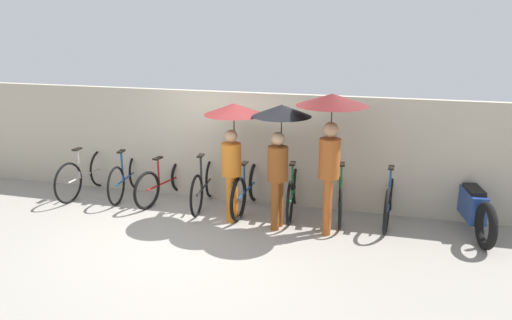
{
  "coord_description": "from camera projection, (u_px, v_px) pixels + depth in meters",
  "views": [
    {
      "loc": [
        2.68,
        -6.59,
        3.24
      ],
      "look_at": [
        0.63,
        0.99,
        1.0
      ],
      "focal_mm": 35.0,
      "sensor_mm": 36.0,
      "label": 1
    }
  ],
  "objects": [
    {
      "name": "pedestrian_leading",
      "position": [
        233.0,
        130.0,
        7.97
      ],
      "size": [
        0.97,
        0.97,
        1.94
      ],
      "rotation": [
        0.0,
        0.0,
        -0.05
      ],
      "color": "#C66B1E",
      "rests_on": "ground"
    },
    {
      "name": "parked_bicycle_1",
      "position": [
        127.0,
        176.0,
        9.35
      ],
      "size": [
        0.44,
        1.66,
        0.99
      ],
      "rotation": [
        0.0,
        0.0,
        1.68
      ],
      "color": "black",
      "rests_on": "ground"
    },
    {
      "name": "parked_bicycle_4",
      "position": [
        248.0,
        189.0,
        8.66
      ],
      "size": [
        0.44,
        1.75,
        1.07
      ],
      "rotation": [
        0.0,
        0.0,
        1.55
      ],
      "color": "black",
      "rests_on": "ground"
    },
    {
      "name": "pedestrian_trailing",
      "position": [
        331.0,
        123.0,
        7.44
      ],
      "size": [
        1.09,
        1.09,
        2.16
      ],
      "rotation": [
        0.0,
        0.0,
        0.07
      ],
      "color": "#9E4C1E",
      "rests_on": "ground"
    },
    {
      "name": "parked_bicycle_5",
      "position": [
        293.0,
        192.0,
        8.51
      ],
      "size": [
        0.44,
        1.7,
        1.0
      ],
      "rotation": [
        0.0,
        0.0,
        1.66
      ],
      "color": "black",
      "rests_on": "ground"
    },
    {
      "name": "parked_bicycle_2",
      "position": [
        166.0,
        181.0,
        9.14
      ],
      "size": [
        0.55,
        1.69,
        0.97
      ],
      "rotation": [
        0.0,
        0.0,
        1.35
      ],
      "color": "black",
      "rests_on": "ground"
    },
    {
      "name": "pedestrian_center",
      "position": [
        280.0,
        134.0,
        7.66
      ],
      "size": [
        0.92,
        0.92,
        1.97
      ],
      "rotation": [
        0.0,
        0.0,
        -0.14
      ],
      "color": "brown",
      "rests_on": "ground"
    },
    {
      "name": "parked_bicycle_6",
      "position": [
        340.0,
        197.0,
        8.33
      ],
      "size": [
        0.44,
        1.63,
        1.01
      ],
      "rotation": [
        0.0,
        0.0,
        1.68
      ],
      "color": "black",
      "rests_on": "ground"
    },
    {
      "name": "parked_bicycle_7",
      "position": [
        389.0,
        199.0,
        8.15
      ],
      "size": [
        0.44,
        1.75,
        1.08
      ],
      "rotation": [
        0.0,
        0.0,
        1.51
      ],
      "color": "black",
      "rests_on": "ground"
    },
    {
      "name": "parked_bicycle_3",
      "position": [
        204.0,
        185.0,
        8.84
      ],
      "size": [
        0.44,
        1.7,
        0.99
      ],
      "rotation": [
        0.0,
        0.0,
        1.67
      ],
      "color": "black",
      "rests_on": "ground"
    },
    {
      "name": "back_wall",
      "position": [
        233.0,
        147.0,
        9.0
      ],
      "size": [
        14.82,
        0.12,
        2.0
      ],
      "color": "#B2A893",
      "rests_on": "ground"
    },
    {
      "name": "parked_bicycle_0",
      "position": [
        86.0,
        174.0,
        9.44
      ],
      "size": [
        0.44,
        1.77,
        0.99
      ],
      "rotation": [
        0.0,
        0.0,
        1.52
      ],
      "color": "black",
      "rests_on": "ground"
    },
    {
      "name": "motorcycle",
      "position": [
        472.0,
        207.0,
        7.81
      ],
      "size": [
        0.62,
        2.0,
        0.92
      ],
      "rotation": [
        0.0,
        0.0,
        1.74
      ],
      "color": "black",
      "rests_on": "ground"
    },
    {
      "name": "ground_plane",
      "position": [
        200.0,
        236.0,
        7.68
      ],
      "size": [
        30.0,
        30.0,
        0.0
      ],
      "primitive_type": "plane",
      "color": "gray"
    }
  ]
}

